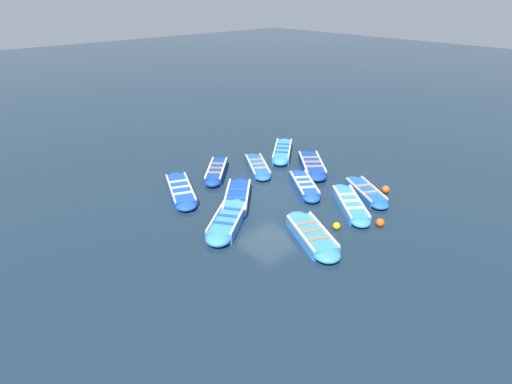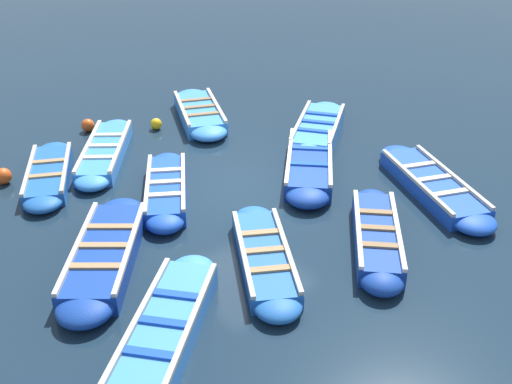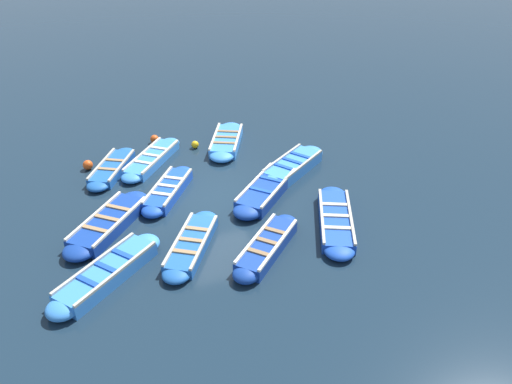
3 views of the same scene
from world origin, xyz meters
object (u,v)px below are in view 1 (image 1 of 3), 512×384
object	(u,v)px
boat_stern_in	(350,204)
boat_end_of_row	(312,235)
boat_mid_row	(283,151)
buoy_white_drifting	(337,226)
boat_bow_out	(304,186)
boat_inner_gap	(217,171)
boat_alongside	(312,165)
boat_broadside	(366,192)
buoy_orange_near	(380,222)
boat_drifting	(228,220)
boat_far_corner	(237,198)
boat_centre	(257,166)
boat_outer_left	(181,190)
buoy_yellow_far	(386,189)

from	to	relation	value
boat_stern_in	boat_end_of_row	bearing A→B (deg)	-170.97
boat_mid_row	buoy_white_drifting	bearing A→B (deg)	-120.50
boat_stern_in	boat_mid_row	world-z (taller)	boat_mid_row
boat_bow_out	boat_mid_row	bearing A→B (deg)	57.48
boat_inner_gap	boat_alongside	distance (m)	4.79
boat_bow_out	boat_inner_gap	size ratio (longest dim) A/B	1.08
boat_mid_row	boat_broadside	distance (m)	5.83
boat_end_of_row	buoy_orange_near	size ratio (longest dim) A/B	10.59
boat_drifting	boat_far_corner	distance (m)	1.88
boat_centre	boat_inner_gap	bearing A→B (deg)	156.53
boat_stern_in	boat_centre	world-z (taller)	boat_stern_in
boat_drifting	boat_alongside	xyz separation A→B (m)	(6.51, 1.39, -0.02)
boat_bow_out	boat_far_corner	bearing A→B (deg)	160.31
boat_drifting	boat_broadside	bearing A→B (deg)	-19.15
boat_mid_row	boat_outer_left	world-z (taller)	boat_mid_row
boat_broadside	buoy_white_drifting	size ratio (longest dim) A/B	10.92
boat_far_corner	buoy_yellow_far	world-z (taller)	boat_far_corner
boat_broadside	buoy_white_drifting	distance (m)	3.35
boat_end_of_row	buoy_white_drifting	xyz separation A→B (m)	(1.21, -0.20, -0.03)
boat_outer_left	buoy_orange_near	bearing A→B (deg)	-61.02
boat_bow_out	buoy_orange_near	distance (m)	4.08
boat_bow_out	boat_centre	xyz separation A→B (m)	(-0.05, 3.06, -0.02)
boat_outer_left	boat_far_corner	bearing A→B (deg)	-59.42
boat_stern_in	boat_end_of_row	size ratio (longest dim) A/B	0.94
boat_far_corner	boat_broadside	distance (m)	5.65
boat_mid_row	buoy_orange_near	xyz separation A→B (m)	(-2.53, -7.65, -0.03)
boat_alongside	buoy_yellow_far	world-z (taller)	boat_alongside
boat_stern_in	boat_centre	distance (m)	5.49
boat_mid_row	buoy_yellow_far	xyz separation A→B (m)	(0.09, -6.28, -0.02)
boat_broadside	buoy_white_drifting	bearing A→B (deg)	-164.57
boat_end_of_row	boat_outer_left	distance (m)	6.45
boat_drifting	boat_broadside	distance (m)	6.41
buoy_orange_near	buoy_yellow_far	xyz separation A→B (m)	(2.62, 1.38, 0.01)
boat_broadside	boat_centre	bearing A→B (deg)	107.14
boat_bow_out	boat_outer_left	xyz separation A→B (m)	(-4.37, 3.37, -0.01)
buoy_yellow_far	buoy_white_drifting	world-z (taller)	buoy_yellow_far
buoy_orange_near	boat_inner_gap	bearing A→B (deg)	102.22
boat_broadside	boat_inner_gap	bearing A→B (deg)	120.20
buoy_orange_near	boat_bow_out	bearing A→B (deg)	86.49
boat_broadside	buoy_orange_near	size ratio (longest dim) A/B	9.57
boat_inner_gap	boat_mid_row	bearing A→B (deg)	-4.30
boat_alongside	boat_broadside	size ratio (longest dim) A/B	1.08
boat_far_corner	boat_outer_left	xyz separation A→B (m)	(-1.35, 2.28, -0.03)
boat_stern_in	boat_broadside	distance (m)	1.47
boat_bow_out	boat_broadside	bearing A→B (deg)	-54.49
boat_centre	boat_outer_left	xyz separation A→B (m)	(-4.32, 0.31, 0.01)
boat_stern_in	buoy_white_drifting	bearing A→B (deg)	-159.31
boat_centre	boat_broadside	bearing A→B (deg)	-72.86
boat_end_of_row	buoy_white_drifting	bearing A→B (deg)	-9.19
boat_centre	boat_broadside	size ratio (longest dim) A/B	1.03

